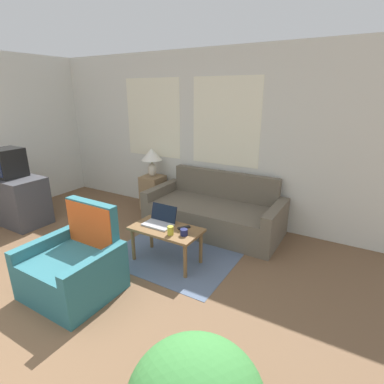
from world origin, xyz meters
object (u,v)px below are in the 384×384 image
Objects in this scene: cup_yellow at (184,232)px; coffee_table at (166,233)px; tv_remote at (184,228)px; laptop at (160,220)px; table_lamp at (152,157)px; armchair at (76,268)px; couch at (215,213)px; television at (8,163)px; cup_navy at (170,231)px.

coffee_table is at bearing 170.30° from cup_yellow.
tv_remote is at bearing 28.16° from coffee_table.
cup_yellow is at bearing -14.18° from laptop.
table_lamp is 5.50× the size of cup_yellow.
cup_yellow is 0.58× the size of tv_remote.
armchair is 1.89× the size of table_lamp.
television is (-2.83, -1.37, 0.71)m from couch.
cup_navy is (0.06, -1.25, 0.25)m from couch.
couch reaches higher than cup_navy.
couch is 2.21× the size of armchair.
couch is 22.97× the size of cup_yellow.
television is 3.07m from cup_yellow.
cup_navy is (2.89, 0.12, -0.47)m from television.
tv_remote is (0.19, 0.10, 0.07)m from coffee_table.
laptop is 0.32m from tv_remote.
table_lamp is 1.34× the size of laptop.
television reaches higher than laptop.
television is 2.18m from table_lamp.
cup_navy is at bearing 52.85° from armchair.
tv_remote is at bearing 57.24° from armchair.
television reaches higher than cup_yellow.
armchair is 6.04× the size of tv_remote.
coffee_table is at bearing -151.84° from tv_remote.
armchair is at bearing -117.09° from coffee_table.
cup_navy is (0.14, -0.11, 0.11)m from coffee_table.
laptop is (1.09, -1.26, -0.43)m from table_lamp.
cup_yellow is at bearing 25.80° from cup_navy.
cup_navy is at bearing -38.77° from coffee_table.
armchair is at bearing -127.15° from cup_navy.
coffee_table is at bearing -94.16° from couch.
couch is 2.35× the size of coffee_table.
television reaches higher than couch.
table_lamp is at bearing 137.59° from cup_yellow.
laptop reaches higher than cup_navy.
couch is 1.28m from cup_navy.
laptop is 2.39× the size of tv_remote.
television is at bearing 162.78° from armchair.
television is 2.92× the size of tv_remote.
television reaches higher than armchair.
table_lamp is 1.87m from coffee_table.
table_lamp is at bearing 108.14° from armchair.
coffee_table is 2.37× the size of laptop.
tv_remote is (0.05, 0.22, -0.04)m from cup_navy.
cup_yellow is at bearing -42.41° from table_lamp.
armchair is at bearing -130.58° from cup_yellow.
tv_remote is at bearing -84.24° from couch.
cup_yellow is (0.14, 0.07, -0.01)m from cup_navy.
cup_yellow is (3.02, 0.18, -0.48)m from television.
coffee_table is 0.18m from laptop.
cup_navy is at bearing -32.22° from laptop.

